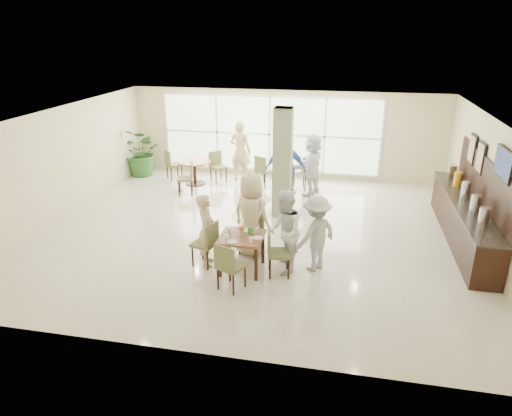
% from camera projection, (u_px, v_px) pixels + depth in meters
% --- Properties ---
extents(ground, '(10.00, 10.00, 0.00)m').
position_uv_depth(ground, '(258.00, 232.00, 10.99)').
color(ground, beige).
rests_on(ground, ground).
extents(room_shell, '(10.00, 10.00, 10.00)m').
position_uv_depth(room_shell, '(258.00, 164.00, 10.36)').
color(room_shell, white).
rests_on(room_shell, ground).
extents(window_bank, '(7.00, 0.04, 7.00)m').
position_uv_depth(window_bank, '(269.00, 134.00, 14.63)').
color(window_bank, silver).
rests_on(window_bank, ground).
extents(column, '(0.45, 0.45, 2.80)m').
position_uv_depth(column, '(283.00, 163.00, 11.49)').
color(column, '#667551').
rests_on(column, ground).
extents(main_table, '(0.86, 0.86, 0.75)m').
position_uv_depth(main_table, '(242.00, 241.00, 9.04)').
color(main_table, brown).
rests_on(main_table, ground).
extents(round_table_left, '(1.05, 1.05, 0.75)m').
position_uv_depth(round_table_left, '(194.00, 167.00, 14.19)').
color(round_table_left, brown).
rests_on(round_table_left, ground).
extents(round_table_right, '(1.14, 1.14, 0.75)m').
position_uv_depth(round_table_right, '(286.00, 173.00, 13.47)').
color(round_table_right, brown).
rests_on(round_table_right, ground).
extents(chairs_main_table, '(2.11, 2.09, 0.95)m').
position_uv_depth(chairs_main_table, '(241.00, 248.00, 9.12)').
color(chairs_main_table, brown).
rests_on(chairs_main_table, ground).
extents(chairs_table_left, '(2.12, 1.93, 0.95)m').
position_uv_depth(chairs_table_left, '(193.00, 170.00, 14.17)').
color(chairs_table_left, brown).
rests_on(chairs_table_left, ground).
extents(chairs_table_right, '(2.02, 1.97, 0.95)m').
position_uv_depth(chairs_table_right, '(286.00, 177.00, 13.51)').
color(chairs_table_right, brown).
rests_on(chairs_table_right, ground).
extents(tabletop_clutter, '(0.76, 0.78, 0.21)m').
position_uv_depth(tabletop_clutter, '(243.00, 234.00, 8.96)').
color(tabletop_clutter, white).
rests_on(tabletop_clutter, main_table).
extents(buffet_counter, '(0.64, 4.70, 1.95)m').
position_uv_depth(buffet_counter, '(464.00, 218.00, 10.38)').
color(buffet_counter, black).
rests_on(buffet_counter, ground).
extents(wall_tv, '(0.06, 1.00, 0.58)m').
position_uv_depth(wall_tv, '(504.00, 164.00, 8.74)').
color(wall_tv, black).
rests_on(wall_tv, ground).
extents(framed_art_a, '(0.05, 0.55, 0.70)m').
position_uv_depth(framed_art_a, '(481.00, 157.00, 10.31)').
color(framed_art_a, black).
rests_on(framed_art_a, ground).
extents(framed_art_b, '(0.05, 0.55, 0.70)m').
position_uv_depth(framed_art_b, '(472.00, 149.00, 11.04)').
color(framed_art_b, black).
rests_on(framed_art_b, ground).
extents(potted_plant, '(1.85, 1.85, 1.59)m').
position_uv_depth(potted_plant, '(142.00, 152.00, 14.95)').
color(potted_plant, '#2B5B24').
rests_on(potted_plant, ground).
extents(teen_left, '(0.47, 0.62, 1.53)m').
position_uv_depth(teen_left, '(206.00, 230.00, 9.23)').
color(teen_left, '#C7B585').
rests_on(teen_left, ground).
extents(teen_far, '(1.00, 0.79, 1.81)m').
position_uv_depth(teen_far, '(251.00, 215.00, 9.61)').
color(teen_far, '#C7B585').
rests_on(teen_far, ground).
extents(teen_right, '(0.77, 0.92, 1.71)m').
position_uv_depth(teen_right, '(284.00, 232.00, 8.92)').
color(teen_right, white).
rests_on(teen_right, ground).
extents(teen_standing, '(1.10, 1.15, 1.57)m').
position_uv_depth(teen_standing, '(316.00, 233.00, 9.03)').
color(teen_standing, '#ACACAE').
rests_on(teen_standing, ground).
extents(adult_a, '(1.25, 0.89, 1.92)m').
position_uv_depth(adult_a, '(285.00, 170.00, 12.47)').
color(adult_a, '#4474CE').
rests_on(adult_a, ground).
extents(adult_b, '(1.20, 1.82, 1.81)m').
position_uv_depth(adult_b, '(312.00, 164.00, 13.18)').
color(adult_b, white).
rests_on(adult_b, ground).
extents(adult_standing, '(0.79, 0.61, 1.93)m').
position_uv_depth(adult_standing, '(240.00, 151.00, 14.33)').
color(adult_standing, '#C7B585').
rests_on(adult_standing, ground).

